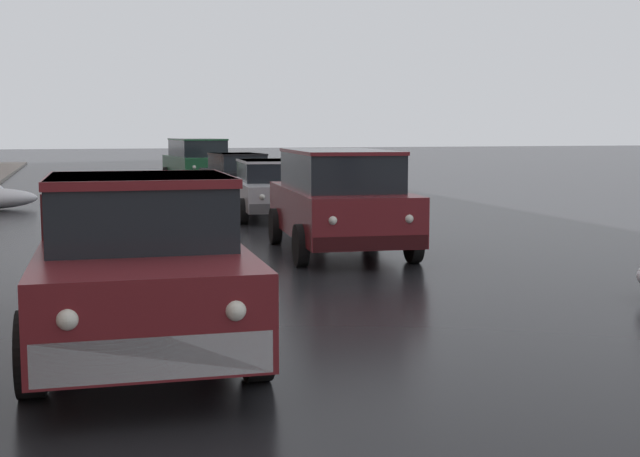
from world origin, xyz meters
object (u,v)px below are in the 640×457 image
(pickup_truck_maroon_approaching_near_lane, at_px, (138,259))
(sedan_black_parked_far_down_block, at_px, (238,175))
(suv_green_queued_behind_truck, at_px, (197,160))
(sedan_silver_parked_kerbside_mid, at_px, (273,187))
(suv_maroon_parked_kerbside_close, at_px, (339,197))

(pickup_truck_maroon_approaching_near_lane, relative_size, sedan_black_parked_far_down_block, 1.35)
(sedan_black_parked_far_down_block, relative_size, suv_green_queued_behind_truck, 0.84)
(sedan_silver_parked_kerbside_mid, xyz_separation_m, sedan_black_parked_far_down_block, (0.27, 6.03, -0.00))
(suv_maroon_parked_kerbside_close, distance_m, sedan_silver_parked_kerbside_mid, 6.29)
(suv_maroon_parked_kerbside_close, relative_size, sedan_black_parked_far_down_block, 1.14)
(pickup_truck_maroon_approaching_near_lane, relative_size, suv_green_queued_behind_truck, 1.13)
(suv_maroon_parked_kerbside_close, bearing_deg, pickup_truck_maroon_approaching_near_lane, -124.39)
(pickup_truck_maroon_approaching_near_lane, distance_m, suv_green_queued_behind_truck, 24.80)
(pickup_truck_maroon_approaching_near_lane, xyz_separation_m, sedan_silver_parked_kerbside_mid, (4.14, 11.96, -0.13))
(suv_green_queued_behind_truck, bearing_deg, pickup_truck_maroon_approaching_near_lane, -99.31)
(suv_maroon_parked_kerbside_close, xyz_separation_m, sedan_silver_parked_kerbside_mid, (0.24, 6.28, -0.23))
(pickup_truck_maroon_approaching_near_lane, distance_m, suv_maroon_parked_kerbside_close, 6.89)
(sedan_silver_parked_kerbside_mid, bearing_deg, suv_green_queued_behind_truck, 90.57)
(pickup_truck_maroon_approaching_near_lane, height_order, sedan_black_parked_far_down_block, pickup_truck_maroon_approaching_near_lane)
(sedan_silver_parked_kerbside_mid, bearing_deg, sedan_black_parked_far_down_block, 87.47)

